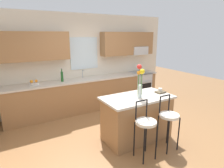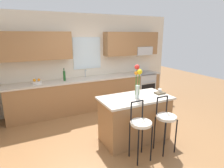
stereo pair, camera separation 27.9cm
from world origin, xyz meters
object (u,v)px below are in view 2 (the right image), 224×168
Objects in this scene: oven_range at (143,86)px; bar_stool_near at (141,126)px; fruit_bowl_oranges at (37,82)px; kitchen_island at (135,118)px; bottle_olive_oil at (64,76)px; mug_ceramic at (160,91)px; bar_stool_middle at (166,119)px; flower_vase at (138,80)px; cookbook at (160,93)px.

oven_range is 0.88× the size of bar_stool_near.
fruit_bowl_oranges reaches higher than oven_range.
fruit_bowl_oranges reaches higher than kitchen_island.
kitchen_island is at bearing -64.54° from bottle_olive_oil.
mug_ceramic is 0.26× the size of bottle_olive_oil.
bar_stool_near reaches higher than oven_range.
bar_stool_middle is 3.26m from fruit_bowl_oranges.
flower_vase reaches higher than oven_range.
cookbook is at bearing -42.30° from fruit_bowl_oranges.
flower_vase is 0.70m from mug_ceramic.
mug_ceramic is at bearing -41.47° from fruit_bowl_oranges.
bar_stool_near reaches higher than kitchen_island.
fruit_bowl_oranges reaches higher than mug_ceramic.
flower_vase is at bearing 63.02° from bar_stool_near.
flower_vase is 2.29m from bottle_olive_oil.
flower_vase is at bearing -51.52° from fruit_bowl_oranges.
flower_vase is 7.34× the size of mug_ceramic.
mug_ceramic is at bearing 57.04° from cookbook.
mug_ceramic is 0.37× the size of fruit_bowl_oranges.
mug_ceramic reaches higher than kitchen_island.
mug_ceramic is at bearing 6.74° from flower_vase.
bar_stool_middle is at bearing -118.87° from cookbook.
mug_ceramic is 0.05m from cookbook.
bottle_olive_oil is at bearing 114.56° from flower_vase.
fruit_bowl_oranges is (-1.65, 2.08, -0.32)m from flower_vase.
bottle_olive_oil is (-0.68, 2.60, 0.42)m from bar_stool_near.
oven_range is 3.83× the size of fruit_bowl_oranges.
bottle_olive_oil is (-1.54, 2.04, 0.12)m from cookbook.
oven_range is at bearing 50.85° from kitchen_island.
bar_stool_middle is (-1.34, -2.58, 0.18)m from oven_range.
oven_range is 2.74m from flower_vase.
fruit_bowl_oranges is (-1.66, 2.00, 0.50)m from kitchen_island.
bar_stool_near is at bearing -75.39° from bottle_olive_oil.
cookbook is 0.58× the size of bottle_olive_oil.
bottle_olive_oil is (-1.23, 2.60, 0.42)m from bar_stool_middle.
flower_vase is at bearing -94.48° from kitchen_island.
bar_stool_near is 0.55m from bar_stool_middle.
fruit_bowl_oranges is (-2.27, 2.00, -0.00)m from mug_ceramic.
bar_stool_near reaches higher than mug_ceramic.
fruit_bowl_oranges is at bearing 180.00° from bottle_olive_oil.
fruit_bowl_oranges is at bearing 126.54° from bar_stool_middle.
fruit_bowl_oranges is (-3.27, 0.02, 0.50)m from oven_range.
cookbook is (-0.02, -0.04, -0.03)m from mug_ceramic.
bottle_olive_oil is (-0.95, 2.00, 0.60)m from kitchen_island.
cookbook is 0.83× the size of fruit_bowl_oranges.
oven_range is 2.63m from bottle_olive_oil.
mug_ceramic is (-1.00, -1.98, 0.51)m from oven_range.
cookbook is (-1.02, -2.01, 0.48)m from oven_range.
bar_stool_middle reaches higher than oven_range.
fruit_bowl_oranges reaches higher than cookbook.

